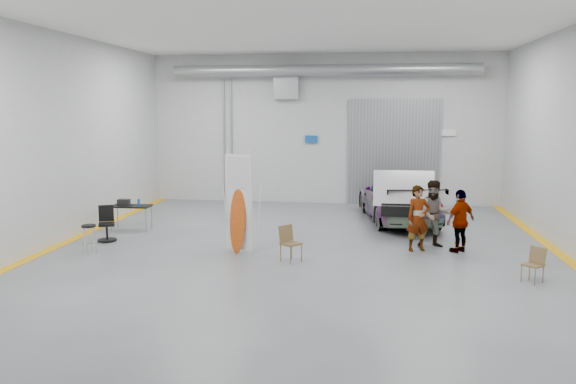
# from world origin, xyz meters

# --- Properties ---
(ground) EXTENTS (16.00, 16.00, 0.00)m
(ground) POSITION_xyz_m (0.00, 0.00, 0.00)
(ground) COLOR slate
(ground) RESTS_ON ground
(room_shell) EXTENTS (14.02, 16.18, 6.01)m
(room_shell) POSITION_xyz_m (0.24, 2.22, 4.08)
(room_shell) COLOR #B2B4B7
(room_shell) RESTS_ON ground
(sedan_car) EXTENTS (2.96, 5.55, 1.53)m
(sedan_car) POSITION_xyz_m (2.84, 4.62, 0.76)
(sedan_car) COLOR white
(sedan_car) RESTS_ON ground
(person_a) EXTENTS (0.76, 0.63, 1.79)m
(person_a) POSITION_xyz_m (3.12, 0.52, 0.90)
(person_a) COLOR olive
(person_a) RESTS_ON ground
(person_b) EXTENTS (0.97, 0.78, 1.88)m
(person_b) POSITION_xyz_m (3.61, 1.00, 0.94)
(person_b) COLOR slate
(person_b) RESTS_ON ground
(person_c) EXTENTS (1.02, 0.95, 1.71)m
(person_c) POSITION_xyz_m (4.23, 0.52, 0.85)
(person_c) COLOR #A86538
(person_c) RESTS_ON ground
(surfboard_display) EXTENTS (0.77, 0.39, 2.81)m
(surfboard_display) POSITION_xyz_m (-1.57, -0.39, 1.14)
(surfboard_display) COLOR white
(surfboard_display) RESTS_ON ground
(folding_chair_near) EXTENTS (0.60, 0.69, 0.91)m
(folding_chair_near) POSITION_xyz_m (-0.13, -1.05, 0.28)
(folding_chair_near) COLOR brown
(folding_chair_near) RESTS_ON ground
(folding_chair_far) EXTENTS (0.52, 0.59, 0.79)m
(folding_chair_far) POSITION_xyz_m (5.39, -2.02, 0.25)
(folding_chair_far) COLOR brown
(folding_chair_far) RESTS_ON ground
(shop_stool) EXTENTS (0.39, 0.39, 0.77)m
(shop_stool) POSITION_xyz_m (-5.58, -0.95, 0.38)
(shop_stool) COLOR black
(shop_stool) RESTS_ON ground
(work_table) EXTENTS (1.26, 0.66, 1.01)m
(work_table) POSITION_xyz_m (-5.73, 2.01, 0.78)
(work_table) COLOR gray
(work_table) RESTS_ON ground
(office_chair) EXTENTS (0.59, 0.62, 1.01)m
(office_chair) POSITION_xyz_m (-5.74, 0.47, 0.45)
(office_chair) COLOR black
(office_chair) RESTS_ON ground
(trunk_lid) EXTENTS (1.78, 1.08, 0.04)m
(trunk_lid) POSITION_xyz_m (2.84, 2.23, 1.55)
(trunk_lid) COLOR silver
(trunk_lid) RESTS_ON sedan_car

